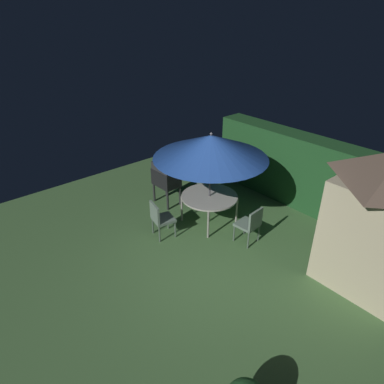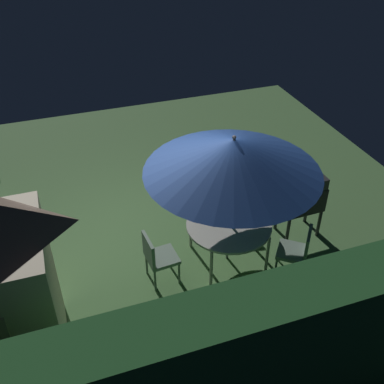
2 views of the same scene
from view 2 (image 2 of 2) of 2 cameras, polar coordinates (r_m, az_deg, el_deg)
ground_plane at (r=8.29m, az=-5.24°, el=-5.35°), size 11.00×11.00×0.00m
hedge_backdrop at (r=5.33m, az=4.59°, el=-20.87°), size 5.61×0.69×1.92m
patio_table at (r=7.38m, az=4.63°, el=-4.30°), size 1.38×1.38×0.74m
patio_umbrella at (r=6.61m, az=5.17°, el=4.56°), size 2.66×2.66×2.34m
bbq_grill at (r=8.03m, az=13.61°, el=-0.21°), size 0.71×0.52×1.20m
chair_near_shed at (r=7.11m, az=-4.43°, el=-7.95°), size 0.50×0.50×0.90m
chair_far_side at (r=7.38m, az=13.15°, el=-7.02°), size 0.65×0.65×0.90m
chair_toward_hedge at (r=8.51m, az=2.94°, el=0.44°), size 0.55×0.55×0.90m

